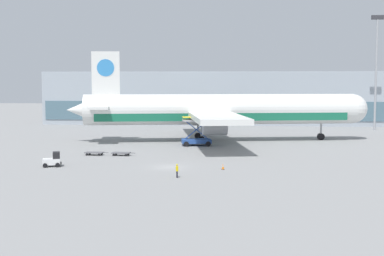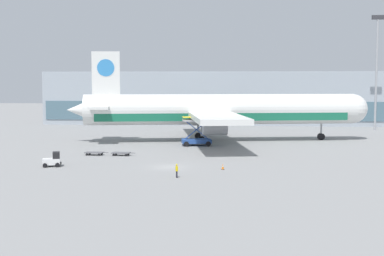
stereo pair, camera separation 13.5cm
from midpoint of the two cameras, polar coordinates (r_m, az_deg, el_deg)
name	(u,v)px [view 1 (the left image)]	position (r m, az deg, el deg)	size (l,w,h in m)	color
ground_plane	(170,167)	(71.82, -2.46, -4.17)	(400.00, 400.00, 0.00)	gray
terminal_building	(214,98)	(146.48, 2.30, 3.26)	(90.00, 18.20, 14.00)	#9EA8B2
light_mast	(376,65)	(132.35, 19.03, 6.37)	(2.80, 0.50, 26.69)	#9EA0A5
airplane_main	(217,111)	(102.47, 2.66, 1.86)	(57.63, 48.66, 17.00)	white
scissor_lift_loader	(196,135)	(95.30, 0.43, -0.70)	(5.65, 4.16, 5.13)	#284C99
baggage_tug_mid	(53,160)	(74.32, -14.68, -3.34)	(2.75, 2.23, 2.00)	silver
baggage_dolly_lead	(94,153)	(84.43, -10.42, -2.61)	(3.75, 1.69, 0.48)	#56565B
baggage_dolly_second	(121,153)	(83.38, -7.62, -2.66)	(3.75, 1.69, 0.48)	#56565B
ground_crew_near	(177,170)	(63.73, -1.67, -4.47)	(0.33, 0.54, 1.66)	black
traffic_cone_near	(223,167)	(69.82, 3.27, -4.13)	(0.40, 0.40, 0.77)	black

